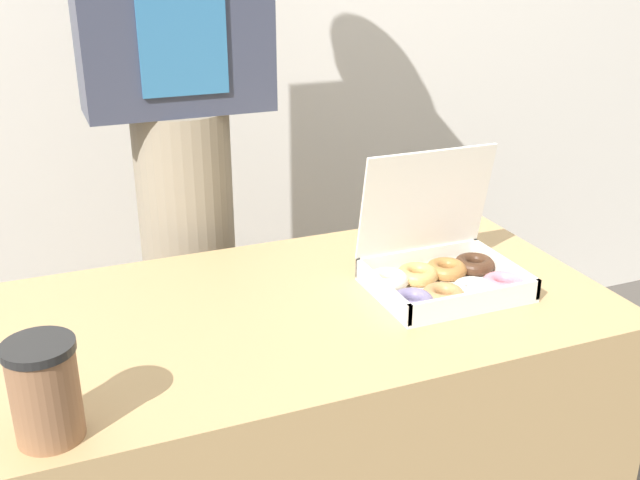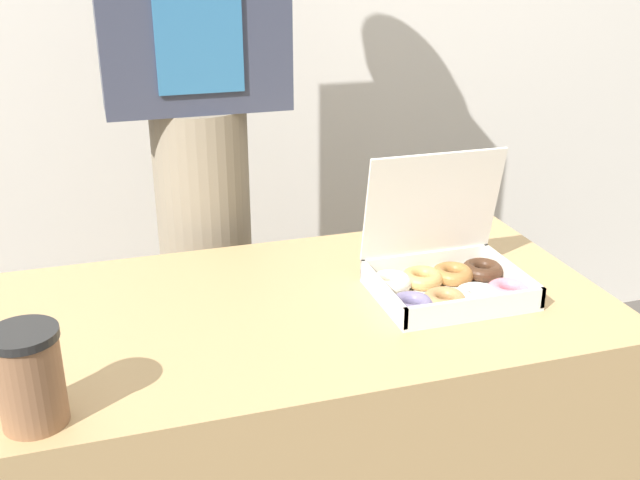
# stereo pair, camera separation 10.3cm
# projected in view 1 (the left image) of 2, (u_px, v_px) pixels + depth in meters

# --- Properties ---
(table) EXTENTS (1.10, 0.61, 0.72)m
(table) POSITION_uv_depth(u_px,v_px,m) (309.00, 464.00, 1.50)
(table) COLOR tan
(table) RESTS_ON ground_plane
(donut_box) EXTENTS (0.30, 0.22, 0.26)m
(donut_box) POSITION_uv_depth(u_px,v_px,m) (442.00, 270.00, 1.40)
(donut_box) COLOR white
(donut_box) RESTS_ON table
(coffee_cup) EXTENTS (0.09, 0.09, 0.14)m
(coffee_cup) POSITION_uv_depth(u_px,v_px,m) (45.00, 391.00, 0.97)
(coffee_cup) COLOR #8C6042
(coffee_cup) RESTS_ON table
(person_customer) EXTENTS (0.40, 0.22, 1.84)m
(person_customer) POSITION_uv_depth(u_px,v_px,m) (178.00, 97.00, 1.63)
(person_customer) COLOR gray
(person_customer) RESTS_ON ground_plane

